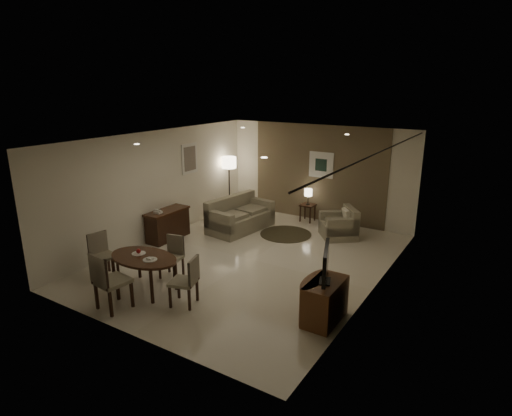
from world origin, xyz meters
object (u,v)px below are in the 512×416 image
Objects in this scene: chair_far at (171,258)px; side_table at (308,213)px; dining_table at (145,273)px; console_desk at (168,225)px; sofa at (241,214)px; chair_right at (183,281)px; chair_near at (113,280)px; armchair at (339,223)px; chair_left at (104,256)px; floor_lamp at (229,185)px; tv_cabinet at (325,301)px.

side_table is at bearing 70.66° from chair_far.
dining_table is 5.51m from side_table.
console_desk is 3.96m from side_table.
chair_far is 3.20m from sofa.
chair_far is at bearing -144.59° from chair_right.
chair_right reaches higher than dining_table.
console_desk is at bearing -149.93° from chair_right.
chair_near reaches higher than armchair.
chair_right is 0.49× the size of sofa.
console_desk is at bearing 21.03° from chair_left.
side_table is 0.29× the size of floor_lamp.
chair_left is 5.81m from side_table.
floor_lamp is at bearing -170.62° from chair_right.
console_desk is 2.44× the size of side_table.
console_desk is 1.33× the size of chair_right.
armchair is (2.04, 4.67, 0.05)m from dining_table.
chair_right is at bearing -160.64° from tv_cabinet.
console_desk is at bearing 124.70° from chair_far.
armchair is at bearing -103.26° from chair_near.
chair_far is 0.93× the size of chair_left.
tv_cabinet is 5.31m from side_table.
sofa is 1.64m from floor_lamp.
chair_near is 0.62× the size of floor_lamp.
floor_lamp is (-4.88, 4.17, 0.50)m from tv_cabinet.
armchair is at bearing -32.35° from side_table.
tv_cabinet is at bearing -17.05° from console_desk.
side_table is (1.92, 5.48, -0.20)m from chair_left.
console_desk is 1.43× the size of chair_far.
chair_left reaches higher than dining_table.
tv_cabinet is 1.83× the size of side_table.
dining_table is 1.01m from chair_right.
chair_far is at bearing -45.08° from console_desk.
chair_left is at bearing -72.32° from armchair.
floor_lamp is at bearing -167.91° from side_table.
dining_table is at bearing -78.89° from chair_near.
tv_cabinet reaches higher than dining_table.
chair_left is (-1.15, -0.71, 0.03)m from chair_far.
chair_right is at bearing -80.22° from chair_left.
dining_table is 1.36× the size of chair_near.
sofa is 2.58m from armchair.
armchair is at bearing 149.90° from chair_right.
tv_cabinet is (4.89, -1.50, -0.03)m from console_desk.
chair_far is at bearing -69.57° from floor_lamp.
chair_near is 1.17× the size of chair_right.
chair_far is 4.46m from armchair.
floor_lamp is (-2.55, 4.99, 0.40)m from chair_right.
sofa is 2.02m from side_table.
armchair is (-1.30, 3.89, 0.03)m from tv_cabinet.
tv_cabinet is 3.30m from chair_far.
chair_far is 1.71× the size of side_table.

